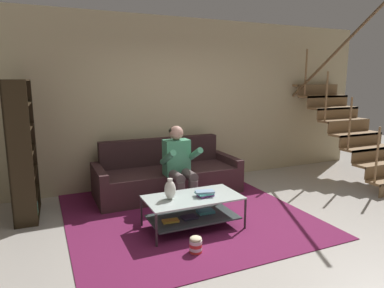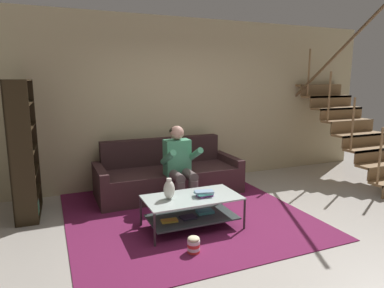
{
  "view_description": "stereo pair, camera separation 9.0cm",
  "coord_description": "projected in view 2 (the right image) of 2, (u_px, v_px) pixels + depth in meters",
  "views": [
    {
      "loc": [
        -2.13,
        -3.26,
        1.85
      ],
      "look_at": [
        -0.25,
        0.91,
        0.98
      ],
      "focal_mm": 32.0,
      "sensor_mm": 36.0,
      "label": 1
    },
    {
      "loc": [
        -2.04,
        -3.3,
        1.85
      ],
      "look_at": [
        -0.25,
        0.91,
        0.98
      ],
      "focal_mm": 32.0,
      "sensor_mm": 36.0,
      "label": 2
    }
  ],
  "objects": [
    {
      "name": "popcorn_tub",
      "position": [
        194.0,
        245.0,
        3.68
      ],
      "size": [
        0.14,
        0.14,
        0.19
      ],
      "color": "red",
      "rests_on": "ground"
    },
    {
      "name": "bookshelf",
      "position": [
        22.0,
        160.0,
        4.57
      ],
      "size": [
        0.32,
        0.87,
        1.85
      ],
      "color": "black",
      "rests_on": "ground"
    },
    {
      "name": "ground",
      "position": [
        241.0,
        235.0,
        4.11
      ],
      "size": [
        16.8,
        16.8,
        0.0
      ],
      "primitive_type": "plane",
      "color": "#ABA49B"
    },
    {
      "name": "vase",
      "position": [
        169.0,
        189.0,
        4.15
      ],
      "size": [
        0.14,
        0.14,
        0.26
      ],
      "color": "silver",
      "rests_on": "coffee_table"
    },
    {
      "name": "staircase_run",
      "position": [
        342.0,
        113.0,
        6.56
      ],
      "size": [
        1.06,
        2.85,
        3.1
      ],
      "color": "olive",
      "rests_on": "ground"
    },
    {
      "name": "back_partition",
      "position": [
        171.0,
        102.0,
        6.07
      ],
      "size": [
        8.4,
        0.12,
        2.9
      ],
      "primitive_type": "cube",
      "color": "tan",
      "rests_on": "ground"
    },
    {
      "name": "couch",
      "position": [
        168.0,
        176.0,
        5.6
      ],
      "size": [
        2.31,
        0.92,
        0.87
      ],
      "color": "#3B2425",
      "rests_on": "ground"
    },
    {
      "name": "book_stack",
      "position": [
        204.0,
        193.0,
        4.26
      ],
      "size": [
        0.26,
        0.18,
        0.07
      ],
      "color": "#853391",
      "rests_on": "coffee_table"
    },
    {
      "name": "area_rug",
      "position": [
        182.0,
        211.0,
        4.88
      ],
      "size": [
        3.13,
        3.34,
        0.01
      ],
      "color": "#661940",
      "rests_on": "ground"
    },
    {
      "name": "coffee_table",
      "position": [
        192.0,
        207.0,
        4.28
      ],
      "size": [
        1.19,
        0.63,
        0.41
      ],
      "color": "#B6C4C1",
      "rests_on": "ground"
    },
    {
      "name": "person_seated_center",
      "position": [
        180.0,
        162.0,
        5.04
      ],
      "size": [
        0.5,
        0.58,
        1.17
      ],
      "color": "#5D4E4D",
      "rests_on": "ground"
    }
  ]
}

